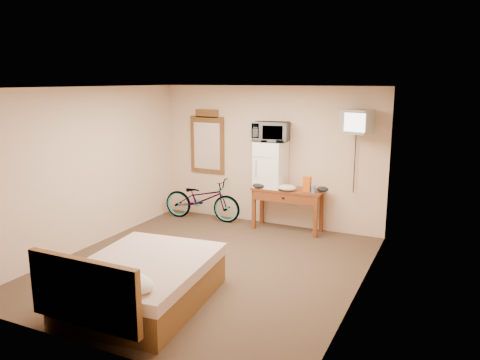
{
  "coord_description": "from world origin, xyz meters",
  "views": [
    {
      "loc": [
        3.1,
        -5.45,
        2.6
      ],
      "look_at": [
        0.17,
        0.72,
        1.13
      ],
      "focal_mm": 35.0,
      "sensor_mm": 36.0,
      "label": 1
    }
  ],
  "objects_px": {
    "desk": "(287,196)",
    "bed": "(140,282)",
    "blue_cup": "(313,189)",
    "microwave": "(271,132)",
    "mini_fridge": "(271,164)",
    "crt_television": "(357,122)",
    "wall_mirror": "(207,142)",
    "bicycle": "(202,199)"
  },
  "relations": [
    {
      "from": "desk",
      "to": "bed",
      "type": "relative_size",
      "value": 0.62
    },
    {
      "from": "bed",
      "to": "blue_cup",
      "type": "bearing_deg",
      "value": 71.96
    },
    {
      "from": "bed",
      "to": "microwave",
      "type": "bearing_deg",
      "value": 85.75
    },
    {
      "from": "mini_fridge",
      "to": "bed",
      "type": "relative_size",
      "value": 0.4
    },
    {
      "from": "desk",
      "to": "bed",
      "type": "xyz_separation_m",
      "value": [
        -0.59,
        -3.39,
        -0.32
      ]
    },
    {
      "from": "bed",
      "to": "desk",
      "type": "bearing_deg",
      "value": 80.16
    },
    {
      "from": "blue_cup",
      "to": "crt_television",
      "type": "distance_m",
      "value": 1.31
    },
    {
      "from": "mini_fridge",
      "to": "blue_cup",
      "type": "xyz_separation_m",
      "value": [
        0.82,
        -0.13,
        -0.34
      ]
    },
    {
      "from": "desk",
      "to": "blue_cup",
      "type": "relative_size",
      "value": 10.27
    },
    {
      "from": "wall_mirror",
      "to": "bicycle",
      "type": "distance_m",
      "value": 1.08
    },
    {
      "from": "blue_cup",
      "to": "wall_mirror",
      "type": "xyz_separation_m",
      "value": [
        -2.21,
        0.35,
        0.62
      ]
    },
    {
      "from": "crt_television",
      "to": "microwave",
      "type": "bearing_deg",
      "value": 178.86
    },
    {
      "from": "desk",
      "to": "bicycle",
      "type": "distance_m",
      "value": 1.68
    },
    {
      "from": "wall_mirror",
      "to": "blue_cup",
      "type": "bearing_deg",
      "value": -8.97
    },
    {
      "from": "crt_television",
      "to": "mini_fridge",
      "type": "bearing_deg",
      "value": 178.87
    },
    {
      "from": "crt_television",
      "to": "bicycle",
      "type": "relative_size",
      "value": 0.4
    },
    {
      "from": "desk",
      "to": "bicycle",
      "type": "xyz_separation_m",
      "value": [
        -1.67,
        -0.05,
        -0.22
      ]
    },
    {
      "from": "microwave",
      "to": "bed",
      "type": "relative_size",
      "value": 0.3
    },
    {
      "from": "desk",
      "to": "crt_television",
      "type": "relative_size",
      "value": 2.01
    },
    {
      "from": "crt_television",
      "to": "bed",
      "type": "xyz_separation_m",
      "value": [
        -1.72,
        -3.41,
        -1.65
      ]
    },
    {
      "from": "mini_fridge",
      "to": "wall_mirror",
      "type": "relative_size",
      "value": 0.67
    },
    {
      "from": "microwave",
      "to": "bed",
      "type": "bearing_deg",
      "value": -104.05
    },
    {
      "from": "crt_television",
      "to": "bed",
      "type": "relative_size",
      "value": 0.31
    },
    {
      "from": "desk",
      "to": "crt_television",
      "type": "height_order",
      "value": "crt_television"
    },
    {
      "from": "mini_fridge",
      "to": "crt_television",
      "type": "relative_size",
      "value": 1.31
    },
    {
      "from": "crt_television",
      "to": "wall_mirror",
      "type": "bearing_deg",
      "value": 174.99
    },
    {
      "from": "microwave",
      "to": "bicycle",
      "type": "distance_m",
      "value": 1.88
    },
    {
      "from": "microwave",
      "to": "crt_television",
      "type": "xyz_separation_m",
      "value": [
        1.47,
        -0.03,
        0.23
      ]
    },
    {
      "from": "blue_cup",
      "to": "wall_mirror",
      "type": "distance_m",
      "value": 2.32
    },
    {
      "from": "crt_television",
      "to": "bed",
      "type": "distance_m",
      "value": 4.16
    },
    {
      "from": "bicycle",
      "to": "bed",
      "type": "height_order",
      "value": "bed"
    },
    {
      "from": "microwave",
      "to": "bed",
      "type": "height_order",
      "value": "microwave"
    },
    {
      "from": "bicycle",
      "to": "bed",
      "type": "bearing_deg",
      "value": -167.01
    },
    {
      "from": "blue_cup",
      "to": "bed",
      "type": "relative_size",
      "value": 0.06
    },
    {
      "from": "bicycle",
      "to": "blue_cup",
      "type": "bearing_deg",
      "value": -95.64
    },
    {
      "from": "desk",
      "to": "mini_fridge",
      "type": "height_order",
      "value": "mini_fridge"
    },
    {
      "from": "blue_cup",
      "to": "desk",
      "type": "bearing_deg",
      "value": 170.79
    },
    {
      "from": "blue_cup",
      "to": "crt_television",
      "type": "height_order",
      "value": "crt_television"
    },
    {
      "from": "mini_fridge",
      "to": "crt_television",
      "type": "bearing_deg",
      "value": -1.13
    },
    {
      "from": "desk",
      "to": "microwave",
      "type": "height_order",
      "value": "microwave"
    },
    {
      "from": "mini_fridge",
      "to": "blue_cup",
      "type": "bearing_deg",
      "value": -8.82
    },
    {
      "from": "desk",
      "to": "mini_fridge",
      "type": "distance_m",
      "value": 0.63
    }
  ]
}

